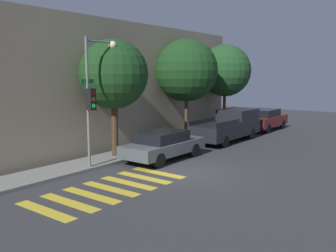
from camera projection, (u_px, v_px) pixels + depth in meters
The scene contains 11 objects.
ground_plane at pixel (182, 173), 15.60m from camera, with size 60.00×60.00×0.00m, color #333335.
sidewalk at pixel (112, 158), 18.07m from camera, with size 26.00×1.87×0.14m, color slate.
building_row at pixel (54, 86), 20.20m from camera, with size 26.00×6.00×6.90m, color gray.
crosswalk at pixel (110, 189), 13.45m from camera, with size 5.93×2.60×0.00m.
traffic_light_pole at pixel (95, 87), 15.83m from camera, with size 2.03×0.56×5.61m.
sedan_near_corner at pixel (163, 145), 17.88m from camera, with size 4.51×1.89×1.39m.
pickup_truck at pixel (229, 126), 23.01m from camera, with size 5.65×1.99×1.87m.
sedan_middle at pixel (265, 119), 27.34m from camera, with size 4.47×1.86×1.54m.
tree_near_corner at pixel (114, 74), 17.76m from camera, with size 3.31×3.31×5.75m.
tree_midblock at pixel (187, 70), 22.54m from camera, with size 3.76×3.76×6.19m.
tree_far_end at pixel (225, 71), 26.31m from camera, with size 3.64×3.64×6.14m.
Camera 1 is at (-12.42, -8.73, 4.11)m, focal length 40.00 mm.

